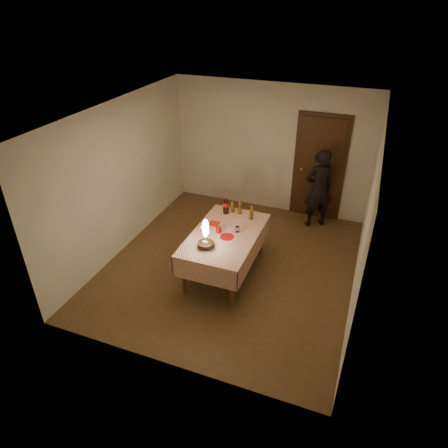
{
  "coord_description": "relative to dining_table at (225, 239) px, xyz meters",
  "views": [
    {
      "loc": [
        1.86,
        -5.19,
        4.1
      ],
      "look_at": [
        -0.03,
        -0.27,
        0.95
      ],
      "focal_mm": 32.0,
      "sensor_mm": 36.0,
      "label": 1
    }
  ],
  "objects": [
    {
      "name": "photographer",
      "position": [
        1.11,
        2.07,
        0.14
      ],
      "size": [
        0.68,
        0.63,
        1.57
      ],
      "color": "black",
      "rests_on": "ground"
    },
    {
      "name": "clear_cup",
      "position": [
        0.16,
        0.13,
        0.14
      ],
      "size": [
        0.07,
        0.07,
        0.09
      ],
      "primitive_type": "cylinder",
      "color": "silver",
      "rests_on": "dining_table"
    },
    {
      "name": "amber_bottle_right",
      "position": [
        0.25,
        0.58,
        0.22
      ],
      "size": [
        0.06,
        0.06,
        0.25
      ],
      "color": "#59340F",
      "rests_on": "dining_table"
    },
    {
      "name": "red_plate",
      "position": [
        0.06,
        -0.08,
        0.1
      ],
      "size": [
        0.22,
        0.22,
        0.01
      ],
      "primitive_type": "cylinder",
      "color": "#B20D0C",
      "rests_on": "dining_table"
    },
    {
      "name": "birthday_cake",
      "position": [
        -0.14,
        -0.45,
        0.23
      ],
      "size": [
        0.31,
        0.31,
        0.47
      ],
      "color": "white",
      "rests_on": "dining_table"
    },
    {
      "name": "amber_bottle_mid",
      "position": [
        0.01,
        0.68,
        0.22
      ],
      "size": [
        0.06,
        0.06,
        0.25
      ],
      "color": "#59340F",
      "rests_on": "dining_table"
    },
    {
      "name": "dining_table",
      "position": [
        0.0,
        0.0,
        0.0
      ],
      "size": [
        1.02,
        1.72,
        0.74
      ],
      "color": "brown",
      "rests_on": "ground"
    },
    {
      "name": "cola_bottle",
      "position": [
        -0.22,
        0.62,
        0.25
      ],
      "size": [
        0.1,
        0.1,
        0.32
      ],
      "color": "black",
      "rests_on": "dining_table"
    },
    {
      "name": "room_shell",
      "position": [
        0.06,
        0.29,
        1.01
      ],
      "size": [
        4.04,
        4.54,
        2.62
      ],
      "color": "beige",
      "rests_on": "ground"
    },
    {
      "name": "red_cup",
      "position": [
        -0.11,
        -0.0,
        0.15
      ],
      "size": [
        0.08,
        0.08,
        0.1
      ],
      "primitive_type": "cylinder",
      "color": "#A60B0D",
      "rests_on": "dining_table"
    },
    {
      "name": "napkin_stack",
      "position": [
        -0.27,
        0.21,
        0.11
      ],
      "size": [
        0.15,
        0.15,
        0.02
      ],
      "primitive_type": "cube",
      "color": "#A52012",
      "rests_on": "dining_table"
    },
    {
      "name": "ground",
      "position": [
        0.03,
        0.22,
        -0.64
      ],
      "size": [
        4.0,
        4.5,
        0.01
      ],
      "primitive_type": "cube",
      "color": "brown",
      "rests_on": "ground"
    },
    {
      "name": "amber_bottle_left",
      "position": [
        -0.13,
        0.71,
        0.22
      ],
      "size": [
        0.06,
        0.06,
        0.25
      ],
      "color": "#59340F",
      "rests_on": "dining_table"
    }
  ]
}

